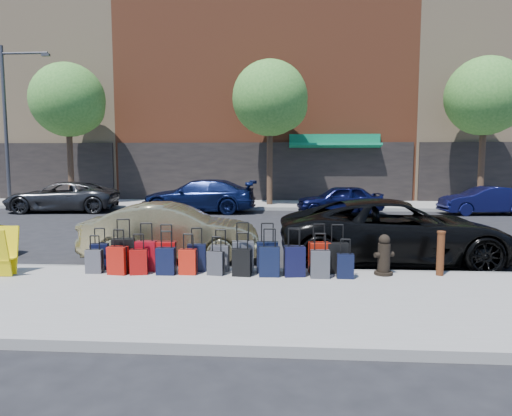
# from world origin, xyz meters

# --- Properties ---
(ground) EXTENTS (120.00, 120.00, 0.00)m
(ground) POSITION_xyz_m (0.00, 0.00, 0.00)
(ground) COLOR black
(ground) RESTS_ON ground
(sidewalk_near) EXTENTS (60.00, 4.00, 0.15)m
(sidewalk_near) POSITION_xyz_m (0.00, -6.50, 0.07)
(sidewalk_near) COLOR gray
(sidewalk_near) RESTS_ON ground
(sidewalk_far) EXTENTS (60.00, 4.00, 0.15)m
(sidewalk_far) POSITION_xyz_m (0.00, 10.00, 0.07)
(sidewalk_far) COLOR gray
(sidewalk_far) RESTS_ON ground
(curb_near) EXTENTS (60.00, 0.08, 0.15)m
(curb_near) POSITION_xyz_m (0.00, -4.48, 0.07)
(curb_near) COLOR gray
(curb_near) RESTS_ON ground
(curb_far) EXTENTS (60.00, 0.08, 0.15)m
(curb_far) POSITION_xyz_m (0.00, 7.98, 0.07)
(curb_far) COLOR gray
(curb_far) RESTS_ON ground
(building_left) EXTENTS (15.00, 12.12, 16.00)m
(building_left) POSITION_xyz_m (-16.00, 17.98, 7.98)
(building_left) COLOR #A18562
(building_left) RESTS_ON ground
(building_center) EXTENTS (17.00, 12.85, 20.00)m
(building_center) POSITION_xyz_m (0.00, 17.99, 9.98)
(building_center) COLOR brown
(building_center) RESTS_ON ground
(building_right) EXTENTS (15.00, 12.12, 18.00)m
(building_right) POSITION_xyz_m (16.00, 17.99, 8.98)
(building_right) COLOR #A18562
(building_right) RESTS_ON ground
(tree_left) EXTENTS (3.80, 3.80, 7.27)m
(tree_left) POSITION_xyz_m (-9.86, 9.50, 5.41)
(tree_left) COLOR black
(tree_left) RESTS_ON sidewalk_far
(tree_center) EXTENTS (3.80, 3.80, 7.27)m
(tree_center) POSITION_xyz_m (0.64, 9.50, 5.41)
(tree_center) COLOR black
(tree_center) RESTS_ON sidewalk_far
(tree_right) EXTENTS (3.80, 3.80, 7.27)m
(tree_right) POSITION_xyz_m (11.14, 9.50, 5.41)
(tree_right) COLOR black
(tree_right) RESTS_ON sidewalk_far
(streetlight) EXTENTS (2.59, 0.18, 8.00)m
(streetlight) POSITION_xyz_m (-12.80, 8.80, 4.66)
(streetlight) COLOR #333338
(streetlight) RESTS_ON sidewalk_far
(suitcase_front_0) EXTENTS (0.38, 0.25, 0.87)m
(suitcase_front_0) POSITION_xyz_m (-2.49, -4.77, 0.42)
(suitcase_front_0) COLOR black
(suitcase_front_0) RESTS_ON sidewalk_near
(suitcase_front_1) EXTENTS (0.48, 0.31, 1.07)m
(suitcase_front_1) POSITION_xyz_m (-1.96, -4.83, 0.48)
(suitcase_front_1) COLOR black
(suitcase_front_1) RESTS_ON sidewalk_near
(suitcase_front_2) EXTENTS (0.43, 0.26, 0.99)m
(suitcase_front_2) POSITION_xyz_m (-1.48, -4.84, 0.46)
(suitcase_front_2) COLOR maroon
(suitcase_front_2) RESTS_ON sidewalk_near
(suitcase_front_3) EXTENTS (0.41, 0.24, 0.96)m
(suitcase_front_3) POSITION_xyz_m (-1.08, -4.78, 0.45)
(suitcase_front_3) COLOR #A00A0A
(suitcase_front_3) RESTS_ON sidewalk_near
(suitcase_front_4) EXTENTS (0.40, 0.26, 0.89)m
(suitcase_front_4) POSITION_xyz_m (-0.43, -4.80, 0.43)
(suitcase_front_4) COLOR black
(suitcase_front_4) RESTS_ON sidewalk_near
(suitcase_front_5) EXTENTS (0.36, 0.21, 0.86)m
(suitcase_front_5) POSITION_xyz_m (0.04, -4.76, 0.42)
(suitcase_front_5) COLOR #424248
(suitcase_front_5) RESTS_ON sidewalk_near
(suitcase_front_6) EXTENTS (0.46, 0.30, 1.03)m
(suitcase_front_6) POSITION_xyz_m (0.52, -4.84, 0.47)
(suitcase_front_6) COLOR #3F4045
(suitcase_front_6) RESTS_ON sidewalk_near
(suitcase_front_7) EXTENTS (0.43, 0.25, 1.01)m
(suitcase_front_7) POSITION_xyz_m (1.01, -4.83, 0.47)
(suitcase_front_7) COLOR black
(suitcase_front_7) RESTS_ON sidewalk_near
(suitcase_front_8) EXTENTS (0.39, 0.25, 0.89)m
(suitcase_front_8) POSITION_xyz_m (1.54, -4.79, 0.43)
(suitcase_front_8) COLOR black
(suitcase_front_8) RESTS_ON sidewalk_near
(suitcase_front_9) EXTENTS (0.45, 0.30, 0.99)m
(suitcase_front_9) POSITION_xyz_m (2.07, -4.77, 0.46)
(suitcase_front_9) COLOR #A0190A
(suitcase_front_9) RESTS_ON sidewalk_near
(suitcase_front_10) EXTENTS (0.42, 0.24, 0.99)m
(suitcase_front_10) POSITION_xyz_m (2.43, -4.76, 0.46)
(suitcase_front_10) COLOR black
(suitcase_front_10) RESTS_ON sidewalk_near
(suitcase_back_0) EXTENTS (0.33, 0.20, 0.77)m
(suitcase_back_0) POSITION_xyz_m (-2.46, -5.10, 0.39)
(suitcase_back_0) COLOR #414046
(suitcase_back_0) RESTS_ON sidewalk_near
(suitcase_back_1) EXTENTS (0.40, 0.27, 0.90)m
(suitcase_back_1) POSITION_xyz_m (-1.95, -5.16, 0.43)
(suitcase_back_1) COLOR #A0120A
(suitcase_back_1) RESTS_ON sidewalk_near
(suitcase_back_2) EXTENTS (0.37, 0.26, 0.81)m
(suitcase_back_2) POSITION_xyz_m (-1.54, -5.15, 0.40)
(suitcase_back_2) COLOR maroon
(suitcase_back_2) RESTS_ON sidewalk_near
(suitcase_back_3) EXTENTS (0.37, 0.21, 0.87)m
(suitcase_back_3) POSITION_xyz_m (-0.99, -5.12, 0.42)
(suitcase_back_3) COLOR black
(suitcase_back_3) RESTS_ON sidewalk_near
(suitcase_back_4) EXTENTS (0.34, 0.20, 0.81)m
(suitcase_back_4) POSITION_xyz_m (-0.56, -5.08, 0.40)
(suitcase_back_4) COLOR #B4190B
(suitcase_back_4) RESTS_ON sidewalk_near
(suitcase_back_5) EXTENTS (0.35, 0.24, 0.77)m
(suitcase_back_5) POSITION_xyz_m (0.00, -5.08, 0.39)
(suitcase_back_5) COLOR #333337
(suitcase_back_5) RESTS_ON sidewalk_near
(suitcase_back_6) EXTENTS (0.38, 0.25, 0.86)m
(suitcase_back_6) POSITION_xyz_m (0.53, -5.12, 0.42)
(suitcase_back_6) COLOR black
(suitcase_back_6) RESTS_ON sidewalk_near
(suitcase_back_7) EXTENTS (0.40, 0.24, 0.94)m
(suitcase_back_7) POSITION_xyz_m (1.07, -5.12, 0.44)
(suitcase_back_7) COLOR black
(suitcase_back_7) RESTS_ON sidewalk_near
(suitcase_back_8) EXTENTS (0.43, 0.29, 0.95)m
(suitcase_back_8) POSITION_xyz_m (1.56, -5.09, 0.45)
(suitcase_back_8) COLOR black
(suitcase_back_8) RESTS_ON sidewalk_near
(suitcase_back_9) EXTENTS (0.36, 0.21, 0.87)m
(suitcase_back_9) POSITION_xyz_m (2.05, -5.17, 0.42)
(suitcase_back_9) COLOR #37383C
(suitcase_back_9) RESTS_ON sidewalk_near
(suitcase_back_10) EXTENTS (0.33, 0.19, 0.76)m
(suitcase_back_10) POSITION_xyz_m (2.53, -5.17, 0.39)
(suitcase_back_10) COLOR black
(suitcase_back_10) RESTS_ON sidewalk_near
(fire_hydrant) EXTENTS (0.42, 0.36, 0.81)m
(fire_hydrant) POSITION_xyz_m (3.33, -4.84, 0.52)
(fire_hydrant) COLOR black
(fire_hydrant) RESTS_ON sidewalk_near
(bollard) EXTENTS (0.16, 0.16, 0.88)m
(bollard) POSITION_xyz_m (4.43, -4.82, 0.61)
(bollard) COLOR #38190C
(bollard) RESTS_ON sidewalk_near
(display_rack) EXTENTS (0.57, 0.62, 0.95)m
(display_rack) POSITION_xyz_m (-4.22, -5.44, 0.62)
(display_rack) COLOR yellow
(display_rack) RESTS_ON sidewalk_near
(car_near_1) EXTENTS (4.29, 1.82, 1.37)m
(car_near_1) POSITION_xyz_m (-1.36, -3.15, 0.69)
(car_near_1) COLOR #94875A
(car_near_1) RESTS_ON ground
(car_near_2) EXTENTS (5.47, 2.60, 1.51)m
(car_near_2) POSITION_xyz_m (3.96, -3.10, 0.75)
(car_near_2) COLOR black
(car_near_2) RESTS_ON ground
(car_far_0) EXTENTS (5.30, 2.90, 1.41)m
(car_far_0) POSITION_xyz_m (-9.13, 6.73, 0.70)
(car_far_0) COLOR #2E2E30
(car_far_0) RESTS_ON ground
(car_far_1) EXTENTS (5.30, 2.25, 1.53)m
(car_far_1) POSITION_xyz_m (-2.67, 6.89, 0.76)
(car_far_1) COLOR #0D163D
(car_far_1) RESTS_ON ground
(car_far_2) EXTENTS (3.94, 1.86, 1.30)m
(car_far_2) POSITION_xyz_m (3.75, 6.76, 0.65)
(car_far_2) COLOR #0C0F35
(car_far_2) RESTS_ON ground
(car_far_3) EXTENTS (3.89, 1.63, 1.25)m
(car_far_3) POSITION_xyz_m (10.14, 6.90, 0.63)
(car_far_3) COLOR #0D0F39
(car_far_3) RESTS_ON ground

